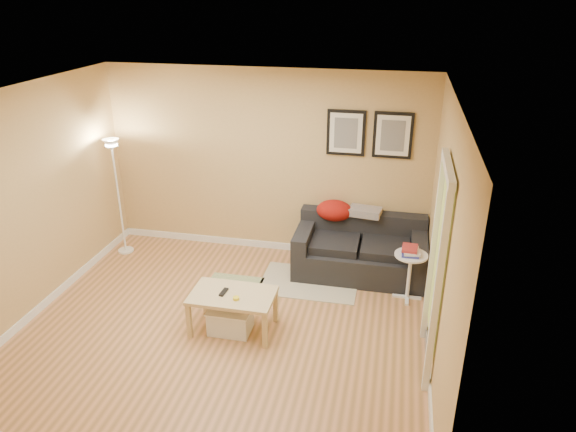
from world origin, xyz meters
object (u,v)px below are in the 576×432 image
object	(u,v)px
storage_bin	(230,320)
book_stack	(411,250)
coffee_table	(233,312)
floor_lamp	(119,200)
sofa	(360,248)
side_table	(409,276)

from	to	relation	value
storage_bin	book_stack	bearing A→B (deg)	30.44
coffee_table	floor_lamp	world-z (taller)	floor_lamp
sofa	storage_bin	world-z (taller)	sofa
side_table	book_stack	xyz separation A→B (m)	(-0.01, 0.02, 0.35)
storage_bin	book_stack	world-z (taller)	book_stack
floor_lamp	coffee_table	bearing A→B (deg)	-35.13
side_table	book_stack	world-z (taller)	book_stack
storage_bin	side_table	world-z (taller)	side_table
sofa	coffee_table	xyz separation A→B (m)	(-1.26, -1.57, -0.14)
sofa	book_stack	xyz separation A→B (m)	(0.63, -0.48, 0.28)
floor_lamp	book_stack	bearing A→B (deg)	-5.78
book_stack	floor_lamp	distance (m)	4.03
storage_bin	side_table	xyz separation A→B (m)	(1.93, 1.11, 0.16)
sofa	storage_bin	bearing A→B (deg)	-128.64
coffee_table	floor_lamp	size ratio (longest dim) A/B	0.55
sofa	book_stack	bearing A→B (deg)	-37.69
coffee_table	storage_bin	size ratio (longest dim) A/B	1.95
sofa	coffee_table	size ratio (longest dim) A/B	1.85
coffee_table	floor_lamp	xyz separation A→B (m)	(-2.12, 1.49, 0.57)
storage_bin	coffee_table	bearing A→B (deg)	56.06
storage_bin	side_table	size ratio (longest dim) A/B	0.77
storage_bin	book_stack	distance (m)	2.28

